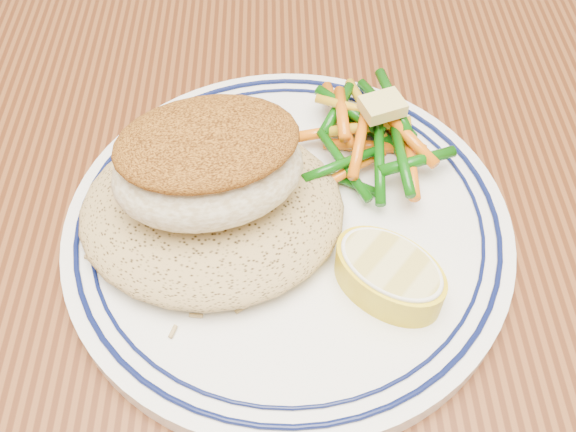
# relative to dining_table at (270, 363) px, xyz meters

# --- Properties ---
(dining_table) EXTENTS (1.50, 0.90, 0.75)m
(dining_table) POSITION_rel_dining_table_xyz_m (0.00, 0.00, 0.00)
(dining_table) COLOR #45200D
(dining_table) RESTS_ON ground
(plate) EXTENTS (0.26, 0.26, 0.02)m
(plate) POSITION_rel_dining_table_xyz_m (0.01, 0.04, 0.11)
(plate) COLOR white
(plate) RESTS_ON dining_table
(rice_pilaf) EXTENTS (0.15, 0.13, 0.03)m
(rice_pilaf) POSITION_rel_dining_table_xyz_m (-0.03, 0.04, 0.13)
(rice_pilaf) COLOR #A58852
(rice_pilaf) RESTS_ON plate
(fish_fillet) EXTENTS (0.11, 0.09, 0.05)m
(fish_fillet) POSITION_rel_dining_table_xyz_m (-0.03, 0.04, 0.16)
(fish_fillet) COLOR beige
(fish_fillet) RESTS_ON rice_pilaf
(vegetable_pile) EXTENTS (0.10, 0.11, 0.03)m
(vegetable_pile) POSITION_rel_dining_table_xyz_m (0.06, 0.09, 0.12)
(vegetable_pile) COLOR orange
(vegetable_pile) RESTS_ON plate
(butter_pat) EXTENTS (0.03, 0.03, 0.01)m
(butter_pat) POSITION_rel_dining_table_xyz_m (0.07, 0.10, 0.14)
(butter_pat) COLOR #DCCB6B
(butter_pat) RESTS_ON vegetable_pile
(lemon_wedge) EXTENTS (0.08, 0.08, 0.02)m
(lemon_wedge) POSITION_rel_dining_table_xyz_m (0.06, -0.01, 0.13)
(lemon_wedge) COLOR yellow
(lemon_wedge) RESTS_ON plate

